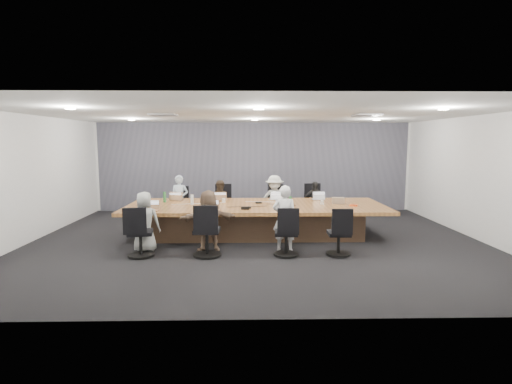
{
  "coord_description": "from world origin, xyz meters",
  "views": [
    {
      "loc": [
        -0.19,
        -8.75,
        2.22
      ],
      "look_at": [
        0.0,
        0.4,
        1.05
      ],
      "focal_mm": 28.0,
      "sensor_mm": 36.0,
      "label": 1
    }
  ],
  "objects_px": {
    "person_6": "(285,218)",
    "mug_brown": "(156,204)",
    "chair_2": "(274,207)",
    "laptop_1": "(220,199)",
    "person_4": "(145,222)",
    "laptop_4": "(151,210)",
    "bottle_clear": "(192,199)",
    "chair_4": "(140,237)",
    "laptop_6": "(282,210)",
    "conference_table": "(256,219)",
    "chair_3": "(312,206)",
    "chair_7": "(339,237)",
    "bottle_green_left": "(165,197)",
    "chair_0": "(182,208)",
    "person_3": "(314,203)",
    "laptop_0": "(176,199)",
    "laptop_5": "(211,210)",
    "person_2": "(274,200)",
    "chair_6": "(286,237)",
    "chair_5": "(207,235)",
    "person_1": "(221,202)",
    "person_0": "(180,200)",
    "person_5": "(209,221)",
    "laptop_2": "(276,199)",
    "snack_packet": "(354,205)",
    "bottle_green_right": "(290,201)",
    "stapler": "(245,208)",
    "chair_1": "(222,206)",
    "canvas_bag": "(338,201)",
    "laptop_3": "(318,199)"
  },
  "relations": [
    {
      "from": "person_6",
      "to": "mug_brown",
      "type": "relative_size",
      "value": 12.81
    },
    {
      "from": "chair_2",
      "to": "laptop_1",
      "type": "xyz_separation_m",
      "value": [
        -1.42,
        -0.9,
        0.34
      ]
    },
    {
      "from": "laptop_1",
      "to": "person_4",
      "type": "height_order",
      "value": "person_4"
    },
    {
      "from": "laptop_4",
      "to": "bottle_clear",
      "type": "height_order",
      "value": "bottle_clear"
    },
    {
      "from": "chair_4",
      "to": "laptop_6",
      "type": "bearing_deg",
      "value": 8.11
    },
    {
      "from": "conference_table",
      "to": "chair_3",
      "type": "relative_size",
      "value": 6.98
    },
    {
      "from": "person_4",
      "to": "chair_7",
      "type": "bearing_deg",
      "value": 172.49
    },
    {
      "from": "bottle_green_left",
      "to": "chair_0",
      "type": "bearing_deg",
      "value": 81.26
    },
    {
      "from": "mug_brown",
      "to": "person_3",
      "type": "bearing_deg",
      "value": 22.41
    },
    {
      "from": "chair_2",
      "to": "bottle_clear",
      "type": "distance_m",
      "value": 2.65
    },
    {
      "from": "laptop_0",
      "to": "laptop_5",
      "type": "distance_m",
      "value": 1.91
    },
    {
      "from": "chair_3",
      "to": "person_2",
      "type": "height_order",
      "value": "person_2"
    },
    {
      "from": "chair_6",
      "to": "person_4",
      "type": "relative_size",
      "value": 0.62
    },
    {
      "from": "person_2",
      "to": "person_3",
      "type": "relative_size",
      "value": 1.14
    },
    {
      "from": "chair_0",
      "to": "chair_5",
      "type": "bearing_deg",
      "value": 115.39
    },
    {
      "from": "chair_4",
      "to": "laptop_1",
      "type": "xyz_separation_m",
      "value": [
        1.36,
        2.5,
        0.35
      ]
    },
    {
      "from": "person_1",
      "to": "laptop_6",
      "type": "distance_m",
      "value": 2.6
    },
    {
      "from": "laptop_4",
      "to": "laptop_6",
      "type": "distance_m",
      "value": 2.81
    },
    {
      "from": "person_4",
      "to": "chair_3",
      "type": "bearing_deg",
      "value": -144.01
    },
    {
      "from": "laptop_6",
      "to": "bottle_green_left",
      "type": "xyz_separation_m",
      "value": [
        -2.77,
        1.21,
        0.12
      ]
    },
    {
      "from": "laptop_5",
      "to": "laptop_6",
      "type": "xyz_separation_m",
      "value": [
        1.53,
        0.0,
        0.0
      ]
    },
    {
      "from": "person_2",
      "to": "chair_3",
      "type": "bearing_deg",
      "value": 23.19
    },
    {
      "from": "person_0",
      "to": "person_5",
      "type": "relative_size",
      "value": 1.05
    },
    {
      "from": "chair_4",
      "to": "laptop_2",
      "type": "xyz_separation_m",
      "value": [
        2.79,
        2.5,
        0.35
      ]
    },
    {
      "from": "person_5",
      "to": "laptop_5",
      "type": "distance_m",
      "value": 0.56
    },
    {
      "from": "person_6",
      "to": "laptop_0",
      "type": "bearing_deg",
      "value": -27.12
    },
    {
      "from": "person_0",
      "to": "person_3",
      "type": "bearing_deg",
      "value": 8.71
    },
    {
      "from": "chair_4",
      "to": "person_2",
      "type": "bearing_deg",
      "value": 37.94
    },
    {
      "from": "conference_table",
      "to": "chair_0",
      "type": "height_order",
      "value": "chair_0"
    },
    {
      "from": "snack_packet",
      "to": "bottle_green_right",
      "type": "bearing_deg",
      "value": -179.68
    },
    {
      "from": "chair_6",
      "to": "stapler",
      "type": "bearing_deg",
      "value": 132.03
    },
    {
      "from": "person_2",
      "to": "person_5",
      "type": "xyz_separation_m",
      "value": [
        -1.51,
        -2.7,
        -0.02
      ]
    },
    {
      "from": "conference_table",
      "to": "laptop_2",
      "type": "xyz_separation_m",
      "value": [
        0.53,
        0.8,
        0.35
      ]
    },
    {
      "from": "chair_1",
      "to": "person_5",
      "type": "distance_m",
      "value": 3.06
    },
    {
      "from": "chair_0",
      "to": "bottle_green_right",
      "type": "height_order",
      "value": "bottle_green_right"
    },
    {
      "from": "bottle_green_left",
      "to": "snack_packet",
      "type": "bearing_deg",
      "value": -8.63
    },
    {
      "from": "chair_0",
      "to": "canvas_bag",
      "type": "height_order",
      "value": "canvas_bag"
    },
    {
      "from": "laptop_1",
      "to": "bottle_green_right",
      "type": "xyz_separation_m",
      "value": [
        1.68,
        -1.08,
        0.11
      ]
    },
    {
      "from": "chair_1",
      "to": "mug_brown",
      "type": "height_order",
      "value": "same"
    },
    {
      "from": "stapler",
      "to": "chair_2",
      "type": "bearing_deg",
      "value": 81.2
    },
    {
      "from": "bottle_green_left",
      "to": "laptop_5",
      "type": "bearing_deg",
      "value": -44.4
    },
    {
      "from": "laptop_3",
      "to": "person_5",
      "type": "distance_m",
      "value": 3.37
    },
    {
      "from": "laptop_4",
      "to": "stapler",
      "type": "bearing_deg",
      "value": 3.64
    },
    {
      "from": "laptop_1",
      "to": "laptop_5",
      "type": "relative_size",
      "value": 1.01
    },
    {
      "from": "bottle_green_left",
      "to": "person_0",
      "type": "bearing_deg",
      "value": 78.09
    },
    {
      "from": "laptop_4",
      "to": "canvas_bag",
      "type": "bearing_deg",
      "value": 12.26
    },
    {
      "from": "chair_6",
      "to": "person_3",
      "type": "distance_m",
      "value": 3.23
    },
    {
      "from": "conference_table",
      "to": "bottle_clear",
      "type": "relative_size",
      "value": 25.66
    },
    {
      "from": "stapler",
      "to": "canvas_bag",
      "type": "relative_size",
      "value": 0.64
    },
    {
      "from": "chair_3",
      "to": "laptop_0",
      "type": "distance_m",
      "value": 3.75
    }
  ]
}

